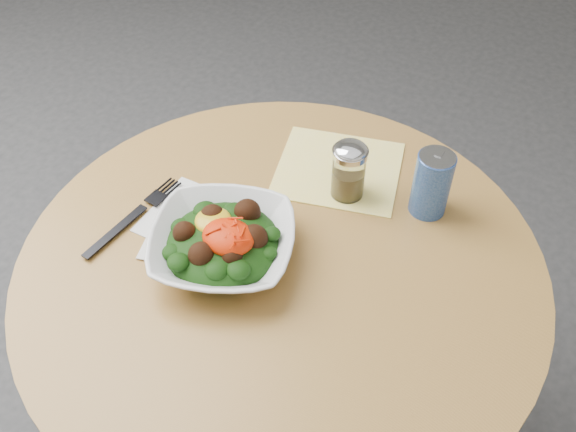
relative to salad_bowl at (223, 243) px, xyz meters
The scene contains 7 objects.
table 0.25m from the salad_bowl, 24.65° to the left, with size 0.90×0.90×0.75m.
cloth_napkin 0.30m from the salad_bowl, 75.63° to the left, with size 0.23×0.21×0.00m, color yellow.
paper_napkins 0.10m from the salad_bowl, 158.54° to the left, with size 0.20×0.21×0.00m.
salad_bowl is the anchor object (origin of this frame).
fork 0.19m from the salad_bowl, behind, with size 0.05×0.23×0.00m.
spice_shaker 0.27m from the salad_bowl, 63.94° to the left, with size 0.07×0.07×0.12m.
beverage_can 0.38m from the salad_bowl, 46.34° to the left, with size 0.07×0.07×0.13m.
Camera 1 is at (0.35, -0.61, 1.59)m, focal length 40.00 mm.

